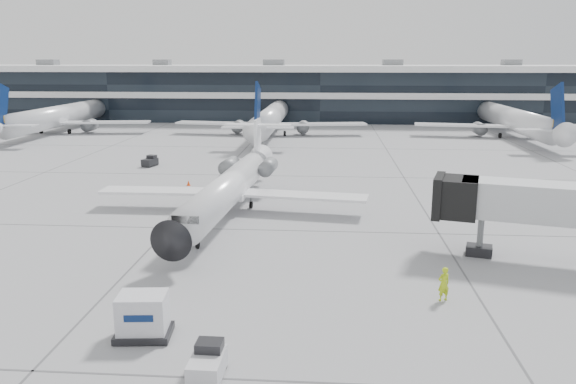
# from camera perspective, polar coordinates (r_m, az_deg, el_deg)

# --- Properties ---
(ground) EXTENTS (220.00, 220.00, 0.00)m
(ground) POSITION_cam_1_polar(r_m,az_deg,el_deg) (41.63, 1.43, -3.96)
(ground) COLOR #949497
(ground) RESTS_ON ground
(terminal) EXTENTS (170.00, 22.00, 10.00)m
(terminal) POSITION_cam_1_polar(r_m,az_deg,el_deg) (121.95, 3.37, 9.82)
(terminal) COLOR black
(terminal) RESTS_ON ground
(bg_jet_left) EXTENTS (32.00, 40.00, 9.60)m
(bg_jet_left) POSITION_cam_1_polar(r_m,az_deg,el_deg) (106.40, -22.07, 5.66)
(bg_jet_left) COLOR white
(bg_jet_left) RESTS_ON ground
(bg_jet_center) EXTENTS (32.00, 40.00, 9.60)m
(bg_jet_center) POSITION_cam_1_polar(r_m,az_deg,el_deg) (96.02, -1.74, 5.90)
(bg_jet_center) COLOR white
(bg_jet_center) RESTS_ON ground
(bg_jet_right) EXTENTS (32.00, 40.00, 9.60)m
(bg_jet_right) POSITION_cam_1_polar(r_m,az_deg,el_deg) (100.14, 21.78, 5.27)
(bg_jet_right) COLOR white
(bg_jet_right) RESTS_ON ground
(regional_jet) EXTENTS (22.57, 28.20, 6.51)m
(regional_jet) POSITION_cam_1_polar(r_m,az_deg,el_deg) (46.72, -5.77, 0.71)
(regional_jet) COLOR white
(regional_jet) RESTS_ON ground
(ramp_worker) EXTENTS (0.80, 0.68, 1.85)m
(ramp_worker) POSITION_cam_1_polar(r_m,az_deg,el_deg) (30.80, 15.53, -8.98)
(ramp_worker) COLOR #B7D916
(ramp_worker) RESTS_ON ground
(baggage_tug) EXTENTS (1.28, 2.13, 1.35)m
(baggage_tug) POSITION_cam_1_polar(r_m,az_deg,el_deg) (23.49, -8.17, -16.84)
(baggage_tug) COLOR silver
(baggage_tug) RESTS_ON ground
(cargo_uld) EXTENTS (2.64, 2.06, 2.03)m
(cargo_uld) POSITION_cam_1_polar(r_m,az_deg,el_deg) (26.85, -14.51, -12.12)
(cargo_uld) COLOR black
(cargo_uld) RESTS_ON ground
(traffic_cone) EXTENTS (0.49, 0.49, 0.54)m
(traffic_cone) POSITION_cam_1_polar(r_m,az_deg,el_deg) (57.31, -10.08, 0.91)
(traffic_cone) COLOR #FF470D
(traffic_cone) RESTS_ON ground
(far_tug) EXTENTS (1.67, 2.24, 1.27)m
(far_tug) POSITION_cam_1_polar(r_m,az_deg,el_deg) (68.71, -13.83, 3.04)
(far_tug) COLOR black
(far_tug) RESTS_ON ground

